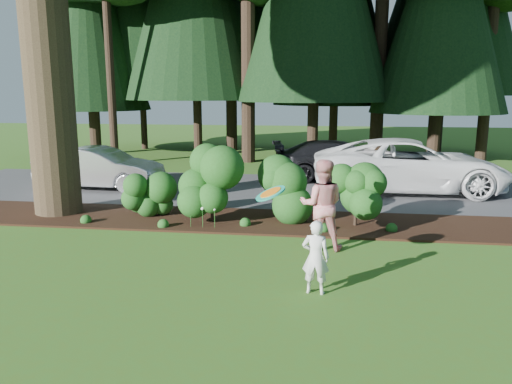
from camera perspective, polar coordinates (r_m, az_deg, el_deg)
ground at (r=10.01m, az=-7.74°, el=-7.97°), size 80.00×80.00×0.00m
mulch_bed at (r=13.02m, az=-3.91°, el=-3.18°), size 16.00×2.50×0.05m
driveway at (r=17.10m, az=-1.01°, el=0.34°), size 22.00×6.00×0.03m
shrub_row at (r=12.61m, az=-0.64°, el=0.01°), size 6.53×1.60×1.61m
lily_cluster at (r=12.17m, az=-6.14°, el=-1.98°), size 0.69×0.09×0.57m
car_silver_wagon at (r=17.79m, az=-17.39°, el=2.61°), size 4.36×1.70×1.41m
car_white_suv at (r=17.24m, az=17.18°, el=2.92°), size 6.36×3.02×1.75m
car_dark_suv at (r=19.05m, az=9.55°, el=3.60°), size 5.30×2.82×1.46m
child at (r=8.34m, az=6.82°, el=-7.41°), size 0.49×0.35×1.25m
adult at (r=10.58m, az=7.52°, el=-1.45°), size 0.95×0.75×1.93m
frisbee at (r=8.17m, az=1.67°, el=-0.13°), size 0.52×0.52×0.29m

